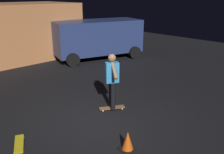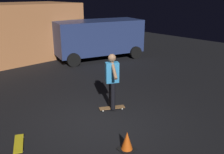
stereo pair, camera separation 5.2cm
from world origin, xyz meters
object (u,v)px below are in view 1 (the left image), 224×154
at_px(traffic_cone, 128,142).
at_px(parked_van, 98,37).
at_px(skateboard_spare, 19,144).
at_px(skater, 112,77).
at_px(skateboard_ridden, 112,108).

bearing_deg(traffic_cone, parked_van, 54.22).
height_order(skateboard_spare, skater, skater).
bearing_deg(skater, skateboard_spare, 178.03).
bearing_deg(skateboard_spare, traffic_cone, -46.59).
bearing_deg(skateboard_spare, skateboard_ridden, -1.97).
height_order(parked_van, traffic_cone, parked_van).
distance_m(parked_van, skateboard_ridden, 6.48).
relative_size(parked_van, traffic_cone, 10.76).
xyz_separation_m(parked_van, skateboard_ridden, (-3.80, -5.14, -1.11)).
relative_size(skateboard_ridden, skateboard_spare, 0.99).
distance_m(skateboard_spare, traffic_cone, 2.52).
relative_size(skateboard_spare, skater, 0.47).
relative_size(skateboard_ridden, skater, 0.47).
bearing_deg(skateboard_ridden, skateboard_spare, 178.03).
bearing_deg(parked_van, skateboard_ridden, -126.48).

